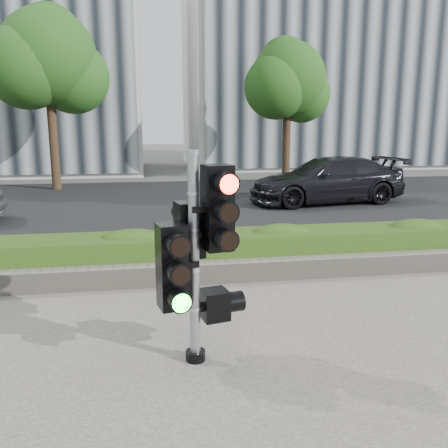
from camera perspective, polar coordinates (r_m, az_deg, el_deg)
The scene contains 10 objects.
ground at distance 6.30m, azimuth -0.09°, elevation -12.79°, with size 120.00×120.00×0.00m, color #51514C.
road at distance 15.89m, azimuth -6.01°, elevation 2.36°, with size 60.00×13.00×0.02m, color black.
curb at distance 9.21m, azimuth -3.31°, elevation -4.32°, with size 60.00×0.25×0.12m, color gray.
stone_wall at distance 7.98m, azimuth -2.33°, elevation -5.83°, with size 12.00×0.32×0.34m, color gray.
hedge at distance 8.55m, azimuth -2.89°, elevation -3.44°, with size 12.00×1.00×0.68m, color #5C882A.
building_right at distance 33.06m, azimuth 12.28°, elevation 17.51°, with size 18.00×10.00×12.00m, color #B7B7B2.
tree_left at distance 20.66m, azimuth -20.46°, elevation 17.91°, with size 4.61×4.03×7.34m.
tree_right at distance 22.22m, azimuth 7.63°, elevation 16.59°, with size 4.10×3.58×6.53m.
traffic_signal at distance 5.13m, azimuth -3.41°, elevation -2.87°, with size 0.85×0.69×2.34m.
car_dark at distance 16.40m, azimuth 12.24°, elevation 5.20°, with size 2.15×5.30×1.54m, color black.
Camera 1 is at (-0.94, -5.64, 2.63)m, focal length 38.00 mm.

